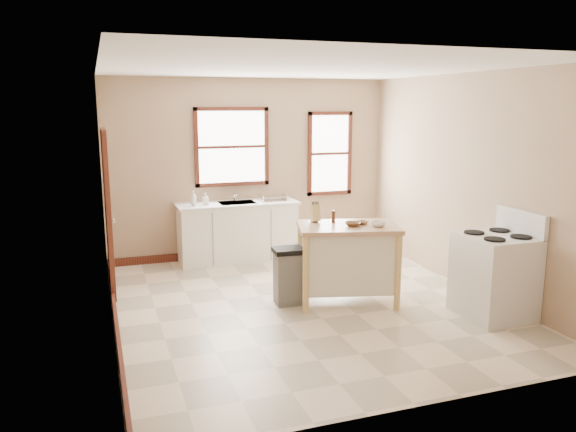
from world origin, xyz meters
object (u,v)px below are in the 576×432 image
at_px(dish_rack, 272,198).
at_px(knife_block, 315,214).
at_px(kitchen_island, 347,264).
at_px(soap_bottle_a, 194,199).
at_px(bowl_b, 362,223).
at_px(pepper_grinder, 333,217).
at_px(bowl_a, 353,224).
at_px(trash_bin, 288,276).
at_px(bowl_c, 378,224).
at_px(gas_stove, 495,265).
at_px(soap_bottle_b, 206,199).

height_order(dish_rack, knife_block, knife_block).
relative_size(dish_rack, kitchen_island, 0.34).
relative_size(soap_bottle_a, bowl_b, 1.45).
xyz_separation_m(pepper_grinder, bowl_a, (0.14, -0.26, -0.05)).
bearing_deg(knife_block, trash_bin, -165.22).
relative_size(dish_rack, trash_bin, 0.58).
relative_size(bowl_c, gas_stove, 0.15).
distance_m(soap_bottle_b, trash_bin, 2.24).
relative_size(knife_block, trash_bin, 0.29).
xyz_separation_m(soap_bottle_a, bowl_c, (1.79, -2.39, -0.03)).
bearing_deg(knife_block, dish_rack, 85.90).
xyz_separation_m(bowl_a, trash_bin, (-0.73, 0.25, -0.64)).
distance_m(bowl_a, gas_stove, 1.67).
xyz_separation_m(dish_rack, trash_bin, (-0.45, -2.04, -0.62)).
bearing_deg(kitchen_island, bowl_b, 11.83).
bearing_deg(dish_rack, bowl_c, -95.70).
height_order(knife_block, bowl_c, knife_block).
relative_size(soap_bottle_b, bowl_a, 0.94).
relative_size(bowl_a, bowl_b, 1.28).
relative_size(bowl_a, gas_stove, 0.16).
relative_size(kitchen_island, bowl_a, 6.26).
xyz_separation_m(dish_rack, knife_block, (-0.06, -1.92, 0.10)).
bearing_deg(pepper_grinder, bowl_a, -62.32).
xyz_separation_m(soap_bottle_b, dish_rack, (1.05, -0.01, -0.04)).
bearing_deg(kitchen_island, gas_stove, -20.15).
distance_m(kitchen_island, pepper_grinder, 0.60).
bearing_deg(soap_bottle_b, kitchen_island, -62.82).
bearing_deg(bowl_b, dish_rack, 101.01).
height_order(soap_bottle_b, gas_stove, gas_stove).
bearing_deg(kitchen_island, bowl_c, -17.26).
relative_size(kitchen_island, trash_bin, 1.69).
xyz_separation_m(knife_block, trash_bin, (-0.39, -0.12, -0.72)).
bearing_deg(bowl_a, knife_block, 132.83).
bearing_deg(gas_stove, bowl_c, 144.32).
height_order(bowl_a, gas_stove, gas_stove).
bearing_deg(soap_bottle_a, soap_bottle_b, 33.96).
distance_m(soap_bottle_a, kitchen_island, 2.71).
relative_size(knife_block, bowl_b, 1.35).
height_order(kitchen_island, trash_bin, kitchen_island).
height_order(pepper_grinder, bowl_c, pepper_grinder).
bearing_deg(dish_rack, kitchen_island, -102.24).
xyz_separation_m(soap_bottle_b, knife_block, (0.99, -1.93, 0.06)).
xyz_separation_m(bowl_a, bowl_b, (0.15, 0.06, -0.01)).
distance_m(soap_bottle_b, pepper_grinder, 2.36).
xyz_separation_m(dish_rack, bowl_b, (0.43, -2.23, 0.02)).
bearing_deg(pepper_grinder, trash_bin, -178.46).
bearing_deg(trash_bin, dish_rack, 81.45).
relative_size(kitchen_island, bowl_c, 6.48).
relative_size(dish_rack, bowl_c, 2.20).
bearing_deg(soap_bottle_b, bowl_a, -63.01).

